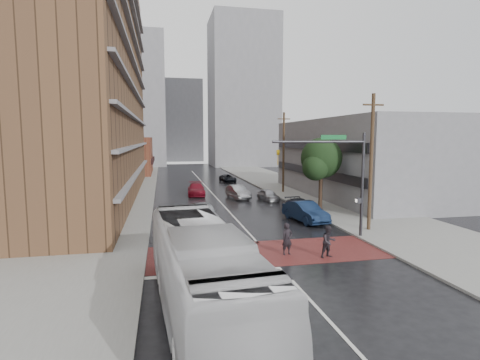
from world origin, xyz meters
TOP-DOWN VIEW (x-y plane):
  - ground at (0.00, 0.00)m, footprint 160.00×160.00m
  - crosswalk at (0.00, 0.50)m, footprint 14.00×5.00m
  - sidewalk_west at (-11.50, 25.00)m, footprint 9.00×90.00m
  - sidewalk_east at (11.50, 25.00)m, footprint 9.00×90.00m
  - apartment_block at (-14.00, 24.00)m, footprint 10.00×44.00m
  - storefront_west at (-12.00, 54.00)m, footprint 8.00×16.00m
  - building_east at (16.50, 20.00)m, footprint 11.00×26.00m
  - distant_tower_west at (-14.00, 78.00)m, footprint 18.00×16.00m
  - distant_tower_east at (14.00, 72.00)m, footprint 16.00×14.00m
  - distant_tower_center at (0.00, 95.00)m, footprint 12.00×10.00m
  - street_tree at (8.52, 12.03)m, footprint 4.20×4.10m
  - signal_mast at (5.85, 2.50)m, footprint 6.50×0.30m
  - utility_pole_near at (8.80, 4.00)m, footprint 1.60×0.26m
  - utility_pole_far at (8.80, 24.00)m, footprint 1.60×0.26m
  - transit_bus at (-4.61, -6.73)m, footprint 3.94×12.85m
  - pedestrian_a at (1.08, -0.11)m, footprint 0.78×0.60m
  - pedestrian_b at (3.24, -1.10)m, footprint 1.03×0.88m
  - car_travel_a at (-2.72, 9.65)m, footprint 2.33×4.84m
  - car_travel_b at (2.35, 20.75)m, footprint 2.30×4.80m
  - car_travel_c at (-2.07, 24.26)m, footprint 2.29×5.08m
  - suv_travel at (4.01, 36.99)m, footprint 2.39×4.38m
  - car_parked_near at (5.43, 8.03)m, footprint 2.59×5.23m
  - car_parked_mid at (6.28, 11.31)m, footprint 1.92×4.44m
  - car_parked_far at (5.33, 18.73)m, footprint 2.05×3.86m

SIDE VIEW (x-z plane):
  - ground at x=0.00m, z-range 0.00..0.00m
  - crosswalk at x=0.00m, z-range 0.00..0.02m
  - sidewalk_west at x=-11.50m, z-range 0.00..0.15m
  - sidewalk_east at x=11.50m, z-range 0.00..0.15m
  - suv_travel at x=4.01m, z-range 0.00..1.17m
  - car_parked_far at x=5.33m, z-range 0.00..1.25m
  - car_parked_mid at x=6.28m, z-range 0.00..1.27m
  - car_travel_c at x=-2.07m, z-range 0.00..1.44m
  - car_travel_b at x=2.35m, z-range 0.00..1.52m
  - car_travel_a at x=-2.72m, z-range 0.00..1.59m
  - car_parked_near at x=5.43m, z-range 0.00..1.65m
  - pedestrian_b at x=3.24m, z-range 0.00..1.86m
  - pedestrian_a at x=1.08m, z-range 0.00..1.89m
  - transit_bus at x=-4.61m, z-range 0.00..3.53m
  - storefront_west at x=-12.00m, z-range 0.00..7.00m
  - building_east at x=16.50m, z-range 0.00..9.00m
  - signal_mast at x=5.85m, z-range 1.13..8.33m
  - street_tree at x=8.52m, z-range 1.28..8.18m
  - utility_pole_near at x=8.80m, z-range 0.14..10.14m
  - utility_pole_far at x=8.80m, z-range 0.14..10.14m
  - distant_tower_center at x=0.00m, z-range 0.00..24.00m
  - apartment_block at x=-14.00m, z-range 0.00..28.00m
  - distant_tower_west at x=-14.00m, z-range 0.00..32.00m
  - distant_tower_east at x=14.00m, z-range 0.00..36.00m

